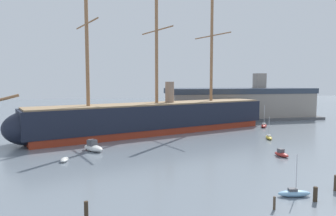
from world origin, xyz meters
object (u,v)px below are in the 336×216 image
object	(u,v)px
mooring_piling_nearest	(336,183)
mooring_piling_midwater	(274,203)
motorboat_distant_centre	(162,124)
mooring_piling_left_pair	(86,212)
sailboat_far_right	(264,125)
dockside_warehouse_right	(240,104)
motorboat_alongside_bow	(93,147)
sailboat_alongside_stern	(269,137)
dinghy_mid_left	(64,160)
mooring_piling_right_pair	(315,194)
dinghy_far_left	(22,133)
motorboat_mid_right	(281,154)
sailboat_foreground_right	(294,193)
tall_ship	(157,117)

from	to	relation	value
mooring_piling_nearest	mooring_piling_midwater	size ratio (longest dim) A/B	1.39
motorboat_distant_centre	mooring_piling_left_pair	distance (m)	58.70
sailboat_far_right	dockside_warehouse_right	bearing A→B (deg)	84.63
motorboat_alongside_bow	sailboat_alongside_stern	distance (m)	36.20
motorboat_distant_centre	dockside_warehouse_right	world-z (taller)	dockside_warehouse_right
dinghy_mid_left	mooring_piling_right_pair	size ratio (longest dim) A/B	1.70
sailboat_alongside_stern	sailboat_far_right	size ratio (longest dim) A/B	0.82
dinghy_far_left	mooring_piling_right_pair	bearing A→B (deg)	-51.80
dockside_warehouse_right	dinghy_mid_left	bearing A→B (deg)	-138.87
dinghy_far_left	dinghy_mid_left	bearing A→B (deg)	-66.05
sailboat_far_right	mooring_piling_midwater	distance (m)	54.76
motorboat_mid_right	mooring_piling_left_pair	size ratio (longest dim) A/B	1.59
mooring_piling_nearest	motorboat_distant_centre	bearing A→B (deg)	99.65
sailboat_foreground_right	mooring_piling_right_pair	xyz separation A→B (m)	(1.27, -1.68, 0.37)
motorboat_distant_centre	dockside_warehouse_right	distance (m)	29.38
sailboat_foreground_right	mooring_piling_midwater	bearing A→B (deg)	-146.49
mooring_piling_midwater	mooring_piling_right_pair	bearing A→B (deg)	10.06
dinghy_far_left	dockside_warehouse_right	xyz separation A→B (m)	(61.71, 15.70, 4.64)
motorboat_mid_right	mooring_piling_right_pair	size ratio (longest dim) A/B	2.04
dinghy_mid_left	dinghy_far_left	distance (m)	30.11
tall_ship	sailboat_foreground_right	world-z (taller)	tall_ship
motorboat_distant_centre	mooring_piling_right_pair	distance (m)	56.18
sailboat_far_right	motorboat_mid_right	bearing A→B (deg)	-114.81
sailboat_foreground_right	dinghy_mid_left	xyz separation A→B (m)	(-25.47, 20.33, -0.09)
motorboat_alongside_bow	mooring_piling_left_pair	size ratio (longest dim) A/B	2.58
sailboat_alongside_stern	mooring_piling_nearest	distance (m)	30.88
dinghy_mid_left	motorboat_mid_right	xyz separation A→B (m)	(34.17, -4.30, 0.14)
dinghy_mid_left	mooring_piling_right_pair	bearing A→B (deg)	-39.45
dinghy_far_left	mooring_piling_right_pair	distance (m)	63.02
sailboat_far_right	dockside_warehouse_right	xyz separation A→B (m)	(1.70, 18.07, 4.44)
tall_ship	motorboat_alongside_bow	distance (m)	22.10
motorboat_mid_right	motorboat_alongside_bow	distance (m)	31.82
motorboat_alongside_bow	motorboat_distant_centre	bearing A→B (deg)	57.29
motorboat_alongside_bow	sailboat_alongside_stern	world-z (taller)	sailboat_alongside_stern
sailboat_alongside_stern	sailboat_far_right	world-z (taller)	sailboat_far_right
motorboat_distant_centre	mooring_piling_right_pair	size ratio (longest dim) A/B	2.16
tall_ship	mooring_piling_left_pair	world-z (taller)	tall_ship
dinghy_mid_left	motorboat_distant_centre	distance (m)	40.45
sailboat_foreground_right	sailboat_alongside_stern	distance (m)	33.46
motorboat_mid_right	dinghy_far_left	xyz separation A→B (m)	(-46.39, 31.82, -0.15)
dinghy_mid_left	mooring_piling_nearest	distance (m)	36.86
motorboat_mid_right	mooring_piling_midwater	xyz separation A→B (m)	(-12.63, -18.63, 0.20)
mooring_piling_nearest	dockside_warehouse_right	bearing A→B (deg)	73.73
motorboat_alongside_bow	mooring_piling_nearest	bearing A→B (deg)	-44.00
sailboat_foreground_right	motorboat_mid_right	distance (m)	18.23
tall_ship	dockside_warehouse_right	distance (m)	37.13
motorboat_alongside_bow	dinghy_far_left	distance (m)	26.85
mooring_piling_nearest	mooring_piling_midwater	xyz separation A→B (m)	(-9.55, -3.14, -0.25)
tall_ship	motorboat_distant_centre	distance (m)	12.18
sailboat_alongside_stern	mooring_piling_nearest	world-z (taller)	sailboat_alongside_stern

